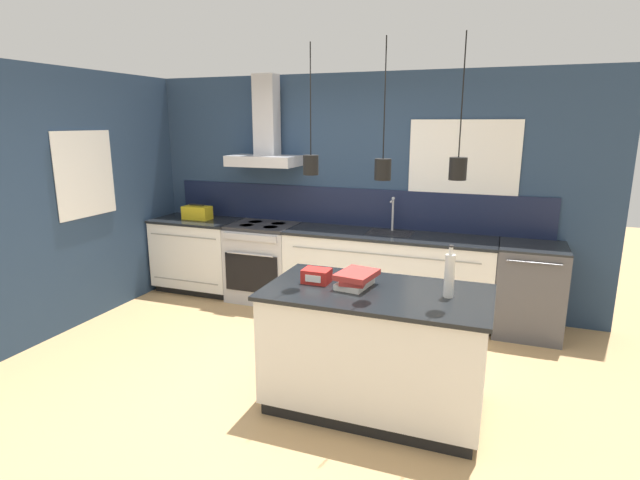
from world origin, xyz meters
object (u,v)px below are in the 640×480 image
Objects in this scene: oven_range at (264,262)px; dishwasher at (529,290)px; book_stack at (356,279)px; yellow_toolbox at (197,213)px; red_supply_box at (317,276)px; bottle_on_island at (449,275)px.

oven_range is 1.00× the size of dishwasher.
oven_range is 2.61× the size of book_stack.
red_supply_box is at bearing -38.72° from yellow_toolbox.
book_stack is at bearing -35.20° from yellow_toolbox.
oven_range is at bearing 127.06° from red_supply_box.
book_stack reaches higher than red_supply_box.
yellow_toolbox reaches higher than red_supply_box.
yellow_toolbox is (-0.89, 0.00, 0.54)m from oven_range.
oven_range is 2.99m from bottle_on_island.
yellow_toolbox reaches higher than oven_range.
red_supply_box is at bearing -178.84° from bottle_on_island.
oven_range is at bearing -179.92° from dishwasher.
yellow_toolbox reaches higher than dishwasher.
book_stack is (-0.65, -0.01, -0.10)m from bottle_on_island.
bottle_on_island is at bearing -37.59° from oven_range.
yellow_toolbox is (-3.82, 0.00, 0.54)m from dishwasher.
dishwasher is (2.93, 0.00, -0.00)m from oven_range.
yellow_toolbox is at bearing 144.80° from book_stack.
bottle_on_island reaches higher than book_stack.
oven_range is 2.68× the size of yellow_toolbox.
book_stack is 1.74× the size of red_supply_box.
dishwasher is 3.86m from yellow_toolbox.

